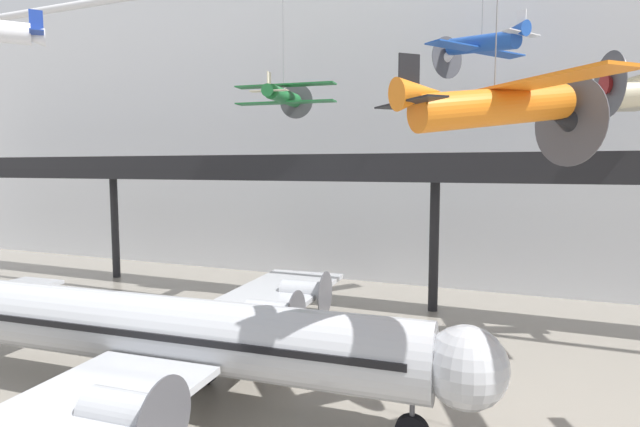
{
  "coord_description": "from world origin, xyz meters",
  "views": [
    {
      "loc": [
        5.82,
        -12.62,
        10.57
      ],
      "look_at": [
        -3.06,
        9.28,
        8.38
      ],
      "focal_mm": 28.0,
      "sensor_mm": 36.0,
      "label": 1
    }
  ],
  "objects_px": {
    "suspended_plane_orange_highwing": "(494,105)",
    "airliner_silver_main": "(165,333)",
    "suspended_plane_green_biplane": "(284,96)",
    "suspended_plane_blue_trainer": "(482,44)"
  },
  "relations": [
    {
      "from": "suspended_plane_blue_trainer",
      "to": "suspended_plane_orange_highwing",
      "type": "height_order",
      "value": "suspended_plane_blue_trainer"
    },
    {
      "from": "airliner_silver_main",
      "to": "suspended_plane_orange_highwing",
      "type": "xyz_separation_m",
      "value": [
        13.32,
        0.82,
        9.32
      ]
    },
    {
      "from": "suspended_plane_green_biplane",
      "to": "suspended_plane_orange_highwing",
      "type": "height_order",
      "value": "suspended_plane_green_biplane"
    },
    {
      "from": "airliner_silver_main",
      "to": "suspended_plane_green_biplane",
      "type": "bearing_deg",
      "value": 93.86
    },
    {
      "from": "suspended_plane_blue_trainer",
      "to": "suspended_plane_orange_highwing",
      "type": "bearing_deg",
      "value": 132.29
    },
    {
      "from": "suspended_plane_green_biplane",
      "to": "airliner_silver_main",
      "type": "bearing_deg",
      "value": -177.85
    },
    {
      "from": "suspended_plane_orange_highwing",
      "to": "suspended_plane_green_biplane",
      "type": "bearing_deg",
      "value": 91.87
    },
    {
      "from": "suspended_plane_orange_highwing",
      "to": "airliner_silver_main",
      "type": "bearing_deg",
      "value": 140.53
    },
    {
      "from": "suspended_plane_green_biplane",
      "to": "suspended_plane_blue_trainer",
      "type": "bearing_deg",
      "value": -81.99
    },
    {
      "from": "suspended_plane_green_biplane",
      "to": "suspended_plane_blue_trainer",
      "type": "distance_m",
      "value": 14.35
    }
  ]
}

